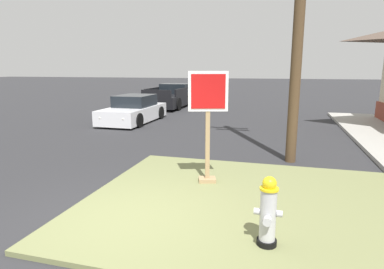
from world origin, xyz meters
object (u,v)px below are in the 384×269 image
object	(u,v)px
manhole_cover	(208,169)
pickup_truck_black	(172,97)
fire_hydrant	(268,213)
parked_sedan_white	(134,110)
stop_sign	(208,127)

from	to	relation	value
manhole_cover	pickup_truck_black	world-z (taller)	pickup_truck_black
fire_hydrant	parked_sedan_white	size ratio (longest dim) A/B	0.24
fire_hydrant	pickup_truck_black	xyz separation A→B (m)	(-6.80, 15.87, 0.07)
parked_sedan_white	fire_hydrant	bearing A→B (deg)	-55.73
fire_hydrant	parked_sedan_white	bearing A→B (deg)	124.27
fire_hydrant	pickup_truck_black	world-z (taller)	pickup_truck_black
stop_sign	parked_sedan_white	bearing A→B (deg)	125.28
fire_hydrant	stop_sign	bearing A→B (deg)	120.82
fire_hydrant	stop_sign	world-z (taller)	stop_sign
stop_sign	parked_sedan_white	distance (m)	9.00
parked_sedan_white	pickup_truck_black	world-z (taller)	pickup_truck_black
parked_sedan_white	stop_sign	bearing A→B (deg)	-54.72
parked_sedan_white	pickup_truck_black	size ratio (longest dim) A/B	0.76
fire_hydrant	pickup_truck_black	size ratio (longest dim) A/B	0.18
fire_hydrant	parked_sedan_white	xyz separation A→B (m)	(-6.53, 9.58, -0.01)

